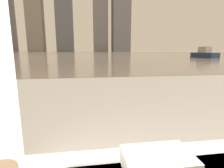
% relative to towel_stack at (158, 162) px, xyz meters
% --- Properties ---
extents(towel_stack, '(0.29, 0.19, 0.08)m').
position_rel_towel_stack_xyz_m(towel_stack, '(0.00, 0.00, 0.00)').
color(towel_stack, white).
rests_on(towel_stack, bathtub).
extents(harbor_water, '(180.00, 110.00, 0.01)m').
position_rel_towel_stack_xyz_m(harbor_water, '(0.11, 61.12, -0.59)').
color(harbor_water, gray).
rests_on(harbor_water, ground_plane).
extents(harbor_boat_0, '(1.73, 4.08, 1.49)m').
position_rel_towel_stack_xyz_m(harbor_boat_0, '(15.77, 21.56, -0.06)').
color(harbor_boat_0, navy).
rests_on(harbor_boat_0, harbor_water).
extents(skyline_tower_2, '(10.18, 8.54, 38.77)m').
position_rel_towel_stack_xyz_m(skyline_tower_2, '(-13.14, 117.12, 18.80)').
color(skyline_tower_2, slate).
rests_on(skyline_tower_2, ground_plane).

